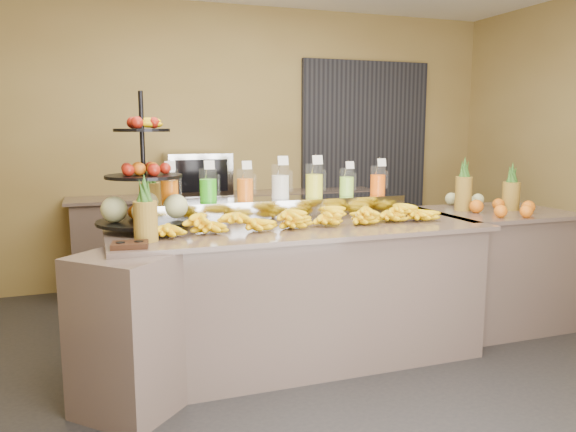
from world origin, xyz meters
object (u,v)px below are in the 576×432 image
pitcher_tray (280,209)px  condiment_caddy (130,245)px  fruit_stand (151,194)px  right_fruit_pile (494,201)px  banana_heap (305,216)px  oven_warmer (198,174)px

pitcher_tray → condiment_caddy: (-1.09, -0.65, -0.06)m
fruit_stand → right_fruit_pile: (2.57, -0.16, -0.14)m
banana_heap → right_fruit_pile: size_ratio=3.94×
banana_heap → fruit_stand: size_ratio=2.28×
banana_heap → right_fruit_pile: 1.61m
right_fruit_pile → fruit_stand: bearing=176.5°
pitcher_tray → banana_heap: (0.05, -0.36, -0.00)m
pitcher_tray → fruit_stand: size_ratio=2.11×
pitcher_tray → fruit_stand: 0.93m
fruit_stand → condiment_caddy: size_ratio=4.50×
oven_warmer → right_fruit_pile: bearing=-44.6°
banana_heap → fruit_stand: bearing=164.7°
pitcher_tray → oven_warmer: bearing=99.8°
banana_heap → oven_warmer: (-0.34, 2.03, 0.13)m
banana_heap → fruit_stand: 1.01m
banana_heap → condiment_caddy: size_ratio=10.28×
fruit_stand → condiment_caddy: (-0.18, -0.56, -0.21)m
pitcher_tray → oven_warmer: size_ratio=3.04×
oven_warmer → condiment_caddy: bearing=-109.1°
pitcher_tray → condiment_caddy: 1.27m
right_fruit_pile → oven_warmer: (-1.95, 1.92, 0.12)m
fruit_stand → condiment_caddy: fruit_stand is taller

